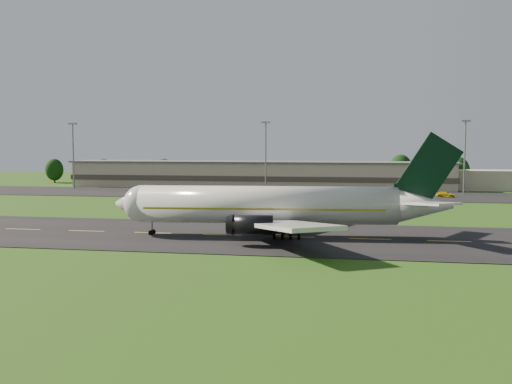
% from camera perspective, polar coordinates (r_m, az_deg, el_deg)
% --- Properties ---
extents(ground, '(360.00, 360.00, 0.00)m').
position_cam_1_polar(ground, '(89.75, -10.28, -4.10)').
color(ground, '#1E4411').
rests_on(ground, ground).
extents(taxiway, '(220.00, 30.00, 0.10)m').
position_cam_1_polar(taxiway, '(89.74, -10.28, -4.07)').
color(taxiway, black).
rests_on(taxiway, ground).
extents(apron, '(260.00, 30.00, 0.10)m').
position_cam_1_polar(apron, '(158.79, -1.26, -0.17)').
color(apron, black).
rests_on(apron, ground).
extents(airliner, '(51.27, 42.01, 15.57)m').
position_cam_1_polar(airliner, '(84.60, 1.69, -1.38)').
color(airliner, silver).
rests_on(airliner, ground).
extents(terminal, '(145.00, 16.00, 8.40)m').
position_cam_1_polar(terminal, '(181.26, 2.21, 1.69)').
color(terminal, '#C7B698').
rests_on(terminal, ground).
extents(light_mast_west, '(2.40, 1.20, 20.35)m').
position_cam_1_polar(light_mast_west, '(184.37, -17.82, 4.24)').
color(light_mast_west, gray).
rests_on(light_mast_west, ground).
extents(light_mast_centre, '(2.40, 1.20, 20.35)m').
position_cam_1_polar(light_mast_centre, '(165.20, 0.98, 4.43)').
color(light_mast_centre, gray).
rests_on(light_mast_centre, ground).
extents(light_mast_east, '(2.40, 1.20, 20.35)m').
position_cam_1_polar(light_mast_east, '(165.75, 20.16, 4.14)').
color(light_mast_east, gray).
rests_on(light_mast_east, ground).
extents(tree_line, '(199.66, 10.40, 10.98)m').
position_cam_1_polar(tree_line, '(189.69, 12.58, 2.09)').
color(tree_line, black).
rests_on(tree_line, ground).
extents(service_vehicle_a, '(2.77, 4.71, 1.50)m').
position_cam_1_polar(service_vehicle_a, '(163.42, -8.70, 0.20)').
color(service_vehicle_a, gold).
rests_on(service_vehicle_a, apron).
extents(service_vehicle_b, '(3.99, 2.49, 1.24)m').
position_cam_1_polar(service_vehicle_b, '(158.87, -2.62, 0.07)').
color(service_vehicle_b, '#9C220A').
rests_on(service_vehicle_b, apron).
extents(service_vehicle_c, '(2.76, 4.99, 1.32)m').
position_cam_1_polar(service_vehicle_c, '(158.61, 9.07, 0.03)').
color(service_vehicle_c, white).
rests_on(service_vehicle_c, apron).
extents(service_vehicle_d, '(4.99, 2.98, 1.35)m').
position_cam_1_polar(service_vehicle_d, '(156.11, 18.39, -0.23)').
color(service_vehicle_d, gold).
rests_on(service_vehicle_d, apron).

